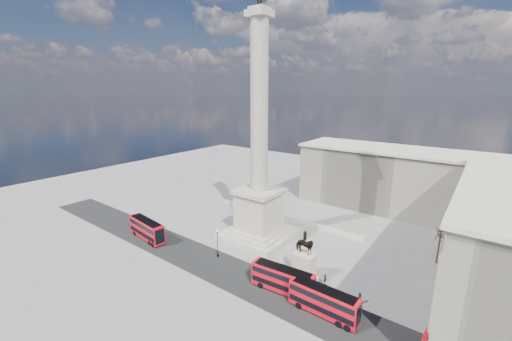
{
  "coord_description": "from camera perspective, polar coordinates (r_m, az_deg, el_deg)",
  "views": [
    {
      "loc": [
        38.1,
        -46.87,
        31.38
      ],
      "look_at": [
        2.3,
        0.83,
        16.16
      ],
      "focal_mm": 22.0,
      "sensor_mm": 36.0,
      "label": 1
    }
  ],
  "objects": [
    {
      "name": "victorian_lamp",
      "position": [
        62.23,
        -7.02,
        -12.55
      ],
      "size": [
        0.49,
        0.49,
        5.73
      ],
      "rotation": [
        0.0,
        0.0,
        0.31
      ],
      "color": "black",
      "rests_on": "ground"
    },
    {
      "name": "bare_tree_far",
      "position": [
        67.46,
        30.59,
        -9.64
      ],
      "size": [
        1.95,
        1.95,
        7.97
      ],
      "rotation": [
        0.0,
        0.0,
        -0.16
      ],
      "color": "#332319",
      "rests_on": "ground"
    },
    {
      "name": "red_bus_a",
      "position": [
        72.93,
        -19.21,
        -10.04
      ],
      "size": [
        10.96,
        3.62,
        4.36
      ],
      "rotation": [
        0.0,
        0.0,
        -0.11
      ],
      "color": "red",
      "rests_on": "ground"
    },
    {
      "name": "red_bus_b",
      "position": [
        53.01,
        4.92,
        -19.13
      ],
      "size": [
        10.52,
        3.21,
        4.2
      ],
      "rotation": [
        0.0,
        0.0,
        0.08
      ],
      "color": "red",
      "rests_on": "ground"
    },
    {
      "name": "pedestrian_standing",
      "position": [
        54.24,
        9.9,
        -20.29
      ],
      "size": [
        0.86,
        0.74,
        1.52
      ],
      "primitive_type": "imported",
      "rotation": [
        0.0,
        0.0,
        3.4
      ],
      "color": "black",
      "rests_on": "ground"
    },
    {
      "name": "red_bus_c",
      "position": [
        49.5,
        12.26,
        -22.21
      ],
      "size": [
        10.28,
        2.58,
        4.16
      ],
      "rotation": [
        0.0,
        0.0,
        -0.02
      ],
      "color": "red",
      "rests_on": "ground"
    },
    {
      "name": "pedestrian_crossing",
      "position": [
        56.15,
        12.44,
        -18.85
      ],
      "size": [
        0.59,
        1.18,
        1.94
      ],
      "primitive_type": "imported",
      "rotation": [
        0.0,
        0.0,
        1.68
      ],
      "color": "black",
      "rests_on": "ground"
    },
    {
      "name": "ground",
      "position": [
        68.07,
        -2.02,
        -13.15
      ],
      "size": [
        180.0,
        180.0,
        0.0
      ],
      "primitive_type": "plane",
      "color": "gray",
      "rests_on": "ground"
    },
    {
      "name": "bare_tree_mid",
      "position": [
        61.79,
        32.57,
        -13.4
      ],
      "size": [
        1.67,
        1.67,
        6.32
      ],
      "rotation": [
        0.0,
        0.0,
        0.34
      ],
      "color": "#332319",
      "rests_on": "ground"
    },
    {
      "name": "bare_tree_near",
      "position": [
        46.25,
        33.48,
        -21.66
      ],
      "size": [
        1.73,
        1.73,
        7.59
      ],
      "rotation": [
        0.0,
        0.0,
        -0.07
      ],
      "color": "#332319",
      "rests_on": "ground"
    },
    {
      "name": "building_northeast",
      "position": [
        91.68,
        24.27,
        -1.54
      ],
      "size": [
        51.0,
        17.0,
        16.6
      ],
      "color": "#B7B096",
      "rests_on": "ground"
    },
    {
      "name": "balustrade_wall",
      "position": [
        79.72,
        5.29,
        -8.5
      ],
      "size": [
        40.0,
        0.6,
        1.1
      ],
      "primitive_type": "cube",
      "color": "beige",
      "rests_on": "ground"
    },
    {
      "name": "equestrian_statue",
      "position": [
        55.83,
        8.7,
        -16.23
      ],
      "size": [
        4.36,
        3.27,
        8.99
      ],
      "color": "beige",
      "rests_on": "ground"
    },
    {
      "name": "pedestrian_walking",
      "position": [
        53.45,
        18.33,
        -21.19
      ],
      "size": [
        0.84,
        0.75,
        1.93
      ],
      "primitive_type": "imported",
      "rotation": [
        0.0,
        0.0,
        0.53
      ],
      "color": "black",
      "rests_on": "ground"
    },
    {
      "name": "nelsons_column",
      "position": [
        66.96,
        0.57,
        -1.69
      ],
      "size": [
        14.0,
        14.0,
        49.85
      ],
      "color": "beige",
      "rests_on": "ground"
    },
    {
      "name": "asphalt_road",
      "position": [
        58.65,
        -4.47,
        -18.08
      ],
      "size": [
        120.0,
        9.0,
        0.01
      ],
      "primitive_type": "cube",
      "color": "#272727",
      "rests_on": "ground"
    }
  ]
}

